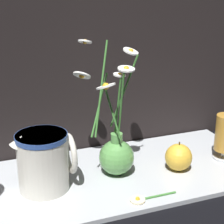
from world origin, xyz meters
name	(u,v)px	position (x,y,z in m)	size (l,w,h in m)	color
ground_plane	(110,178)	(0.00, 0.00, 0.00)	(6.00, 6.00, 0.00)	black
shelf	(110,176)	(0.00, 0.00, 0.01)	(0.84, 0.36, 0.01)	#B2B7BC
vase_with_flowers	(116,150)	(0.02, 0.00, 0.08)	(0.18, 0.16, 0.35)	#59994C
ceramic_pitcher	(44,159)	(-0.17, -0.01, 0.09)	(0.15, 0.12, 0.16)	beige
orange_fruit	(179,157)	(0.18, -0.04, 0.05)	(0.07, 0.07, 0.08)	gold
loose_daisy	(143,199)	(0.03, -0.14, 0.02)	(0.12, 0.04, 0.01)	#3D7A33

